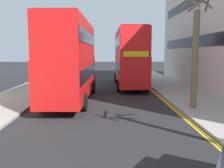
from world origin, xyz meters
name	(u,v)px	position (x,y,z in m)	size (l,w,h in m)	color
sidewalk_right	(193,99)	(6.50, 16.00, 0.07)	(4.00, 80.00, 0.14)	#9E9991
sidewalk_left	(13,99)	(-6.50, 16.00, 0.07)	(4.00, 80.00, 0.14)	#9E9991
kerb_line_outer	(171,106)	(4.40, 14.00, 0.00)	(0.10, 56.00, 0.01)	yellow
kerb_line_inner	(169,106)	(4.24, 14.00, 0.00)	(0.10, 56.00, 0.01)	yellow
double_decker_bus_away	(71,58)	(-2.26, 15.99, 3.03)	(2.98, 10.86, 5.64)	red
double_decker_bus_oncoming	(130,56)	(2.49, 23.19, 3.03)	(2.82, 10.82, 5.64)	red
street_tree_mid	(195,54)	(5.36, 12.72, 3.35)	(1.73, 1.98, 6.69)	#6B6047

